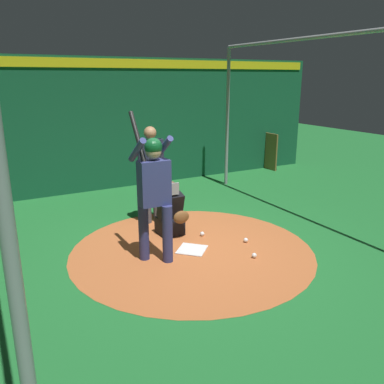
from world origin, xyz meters
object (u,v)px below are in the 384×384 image
at_px(home_plate, 192,249).
at_px(catcher, 171,214).
at_px(baseball_0, 254,255).
at_px(baseball_2, 202,234).
at_px(umpire, 151,169).
at_px(bat_rack, 269,152).
at_px(batter, 154,188).
at_px(baseball_1, 246,240).

relative_size(home_plate, catcher, 0.44).
bearing_deg(baseball_0, home_plate, -135.73).
height_order(baseball_0, baseball_2, same).
bearing_deg(umpire, bat_rack, 117.34).
height_order(home_plate, bat_rack, bat_rack).
relative_size(batter, baseball_0, 29.09).
height_order(home_plate, catcher, catcher).
xyz_separation_m(catcher, bat_rack, (-3.20, 4.75, 0.12)).
height_order(umpire, baseball_2, umpire).
bearing_deg(baseball_2, bat_rack, 129.21).
relative_size(baseball_0, baseball_2, 1.00).
distance_m(bat_rack, baseball_0, 6.19).
relative_size(batter, baseball_2, 29.09).
xyz_separation_m(baseball_0, baseball_1, (-0.53, 0.24, 0.00)).
bearing_deg(bat_rack, umpire, -62.66).
distance_m(baseball_1, baseball_2, 0.76).
relative_size(umpire, baseball_2, 24.03).
bearing_deg(baseball_1, batter, -94.70).
relative_size(bat_rack, baseball_1, 14.20).
bearing_deg(catcher, batter, -39.33).
bearing_deg(catcher, bat_rack, 123.99).
height_order(umpire, baseball_1, umpire).
bearing_deg(catcher, baseball_0, 25.37).
xyz_separation_m(catcher, baseball_1, (0.90, 0.92, -0.33)).
height_order(home_plate, baseball_0, baseball_0).
bearing_deg(home_plate, baseball_2, 134.14).
relative_size(umpire, baseball_0, 24.03).
bearing_deg(baseball_0, umpire, -161.83).
height_order(batter, baseball_0, batter).
distance_m(catcher, baseball_1, 1.33).
bearing_deg(baseball_0, baseball_2, -167.28).
xyz_separation_m(umpire, bat_rack, (-2.47, 4.78, -0.51)).
bearing_deg(baseball_2, catcher, -126.91).
bearing_deg(home_plate, baseball_0, 44.27).
height_order(umpire, baseball_0, umpire).
relative_size(home_plate, baseball_2, 5.68).
bearing_deg(bat_rack, baseball_1, -43.03).
bearing_deg(baseball_2, home_plate, -45.86).
bearing_deg(batter, baseball_0, 63.35).
relative_size(catcher, baseball_1, 12.88).
xyz_separation_m(batter, baseball_1, (0.13, 1.55, -1.07)).
xyz_separation_m(bat_rack, baseball_2, (3.53, -4.32, -0.45)).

